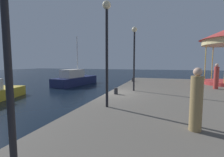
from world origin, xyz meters
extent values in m
plane|color=black|center=(0.00, 0.00, 0.00)|extent=(120.00, 120.00, 0.00)
cube|color=#5B564F|center=(6.62, 0.00, 0.40)|extent=(13.25, 22.79, 0.80)
cube|color=#19214C|center=(-7.06, 7.84, 0.50)|extent=(2.97, 6.91, 1.00)
cube|color=beige|center=(-7.14, 7.21, 1.49)|extent=(1.86, 3.11, 0.99)
cylinder|color=silver|center=(-7.01, 8.23, 3.55)|extent=(0.12, 0.12, 5.11)
cylinder|color=silver|center=(-7.20, 6.74, 1.90)|extent=(0.45, 3.00, 0.08)
cylinder|color=gold|center=(8.35, 8.97, 2.75)|extent=(0.08, 0.08, 3.29)
cylinder|color=gold|center=(7.29, 7.14, 2.75)|extent=(0.08, 0.08, 3.29)
cylinder|color=black|center=(0.98, -7.98, 2.75)|extent=(0.12, 0.12, 3.90)
cylinder|color=black|center=(1.14, -3.42, 2.91)|extent=(0.12, 0.12, 4.21)
sphere|color=#F9E5B2|center=(1.14, -3.42, 5.19)|extent=(0.36, 0.36, 0.36)
cylinder|color=black|center=(1.54, 1.14, 2.84)|extent=(0.12, 0.12, 4.08)
sphere|color=#F9E5B2|center=(1.54, 1.14, 5.06)|extent=(0.36, 0.36, 0.36)
cylinder|color=#2D2D33|center=(0.69, -0.48, 1.00)|extent=(0.24, 0.24, 0.40)
cylinder|color=#2D2D33|center=(0.46, 6.72, 1.00)|extent=(0.24, 0.24, 0.40)
cylinder|color=#937A4C|center=(4.41, -5.03, 1.59)|extent=(0.34, 0.34, 1.58)
sphere|color=tan|center=(4.41, -5.03, 2.50)|extent=(0.24, 0.24, 0.24)
cylinder|color=#B23833|center=(7.34, 3.81, 1.65)|extent=(0.34, 0.34, 1.69)
sphere|color=tan|center=(7.34, 3.81, 2.61)|extent=(0.24, 0.24, 0.24)
camera|label=1|loc=(3.48, -10.02, 2.75)|focal=25.60mm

